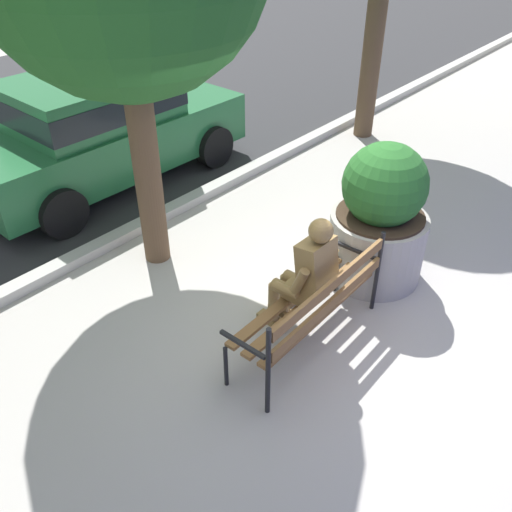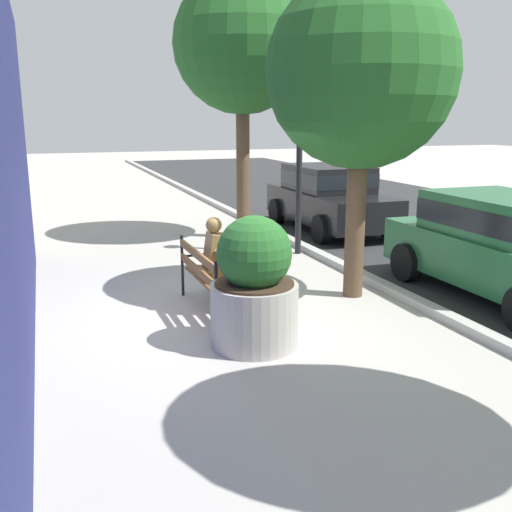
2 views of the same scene
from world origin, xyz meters
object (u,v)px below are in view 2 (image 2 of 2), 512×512
object	(u,v)px
park_bench	(209,274)
concrete_planter	(254,287)
bronze_statue_seated	(225,266)
lamp_post	(300,125)
street_tree_down_street	(361,73)
street_tree_near_bench	(242,45)
parked_car_green	(505,244)
parked_car_black	(329,196)

from	to	relation	value
park_bench	concrete_planter	bearing A→B (deg)	7.01
park_bench	bronze_statue_seated	size ratio (longest dim) A/B	1.32
bronze_statue_seated	lamp_post	world-z (taller)	lamp_post
park_bench	street_tree_down_street	world-z (taller)	street_tree_down_street
park_bench	street_tree_near_bench	size ratio (longest dim) A/B	0.32
bronze_statue_seated	lamp_post	xyz separation A→B (m)	(-3.00, 2.45, 1.88)
street_tree_down_street	parked_car_green	distance (m)	3.34
bronze_statue_seated	parked_car_black	distance (m)	6.57
street_tree_down_street	parked_car_black	xyz separation A→B (m)	(-4.98, 2.09, -2.46)
bronze_statue_seated	street_tree_near_bench	distance (m)	6.35
park_bench	concrete_planter	distance (m)	1.43
park_bench	street_tree_near_bench	world-z (taller)	street_tree_near_bench
parked_car_green	bronze_statue_seated	bearing A→B (deg)	-100.33
street_tree_down_street	parked_car_green	size ratio (longest dim) A/B	1.14
bronze_statue_seated	parked_car_green	distance (m)	4.24
bronze_statue_seated	concrete_planter	bearing A→B (deg)	-1.71
street_tree_down_street	bronze_statue_seated	bearing A→B (deg)	-87.54
bronze_statue_seated	street_tree_down_street	size ratio (longest dim) A/B	0.29
street_tree_down_street	lamp_post	bearing A→B (deg)	172.81
park_bench	parked_car_green	xyz separation A→B (m)	(0.87, 4.38, 0.30)
parked_car_black	concrete_planter	bearing A→B (deg)	-33.48
park_bench	street_tree_near_bench	distance (m)	6.41
bronze_statue_seated	parked_car_black	bearing A→B (deg)	140.54
park_bench	street_tree_down_street	xyz separation A→B (m)	(0.02, 2.29, 2.76)
concrete_planter	street_tree_near_bench	world-z (taller)	street_tree_near_bench
parked_car_black	street_tree_near_bench	bearing A→B (deg)	-86.17
parked_car_black	lamp_post	world-z (taller)	lamp_post
street_tree_down_street	parked_car_green	xyz separation A→B (m)	(0.85, 2.09, -2.46)
park_bench	street_tree_near_bench	xyz separation A→B (m)	(-4.80, 2.14, 3.65)
street_tree_near_bench	street_tree_down_street	world-z (taller)	street_tree_near_bench
park_bench	parked_car_black	size ratio (longest dim) A/B	0.44
parked_car_black	parked_car_green	size ratio (longest dim) A/B	1.00
parked_car_green	lamp_post	size ratio (longest dim) A/B	1.05
street_tree_down_street	street_tree_near_bench	bearing A→B (deg)	-178.25
bronze_statue_seated	park_bench	bearing A→B (deg)	-118.27
street_tree_near_bench	park_bench	bearing A→B (deg)	-24.06
park_bench	concrete_planter	world-z (taller)	concrete_planter
bronze_statue_seated	street_tree_near_bench	world-z (taller)	street_tree_near_bench
park_bench	parked_car_green	distance (m)	4.48
lamp_post	park_bench	bearing A→B (deg)	-42.64
street_tree_near_bench	parked_car_green	world-z (taller)	street_tree_near_bench
lamp_post	bronze_statue_seated	bearing A→B (deg)	-39.19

